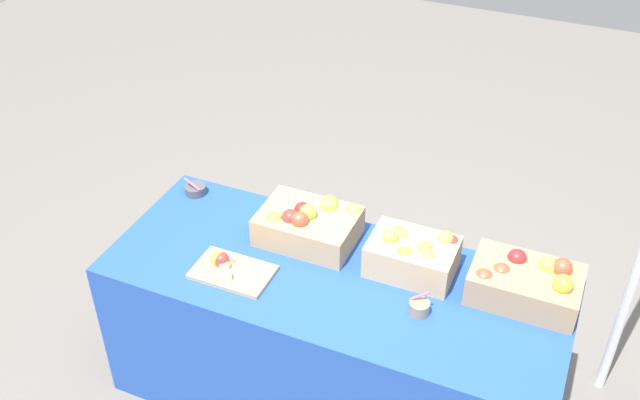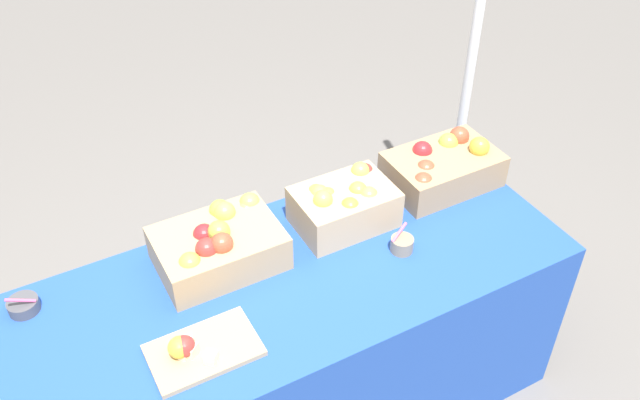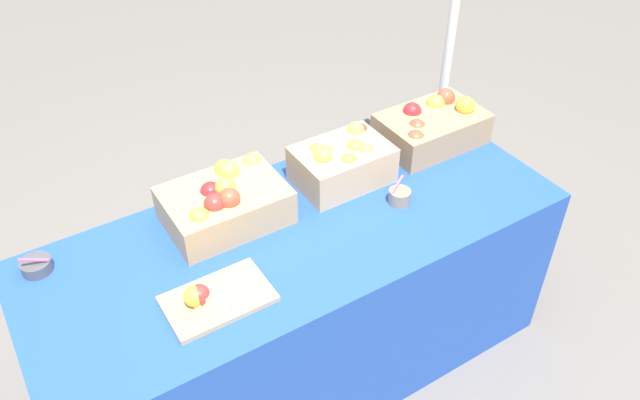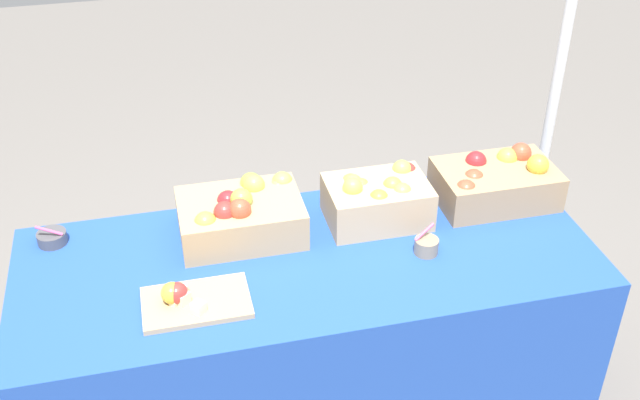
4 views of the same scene
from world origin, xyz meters
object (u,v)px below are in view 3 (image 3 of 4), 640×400
object	(u,v)px
tent_pole	(451,35)
apple_crate_right	(225,202)
cutting_board_front	(211,298)
sample_bowl_mid	(37,266)
sample_bowl_near	(400,196)
apple_crate_left	(431,127)
apple_crate_middle	(342,162)

from	to	relation	value
tent_pole	apple_crate_right	bearing A→B (deg)	-164.31
cutting_board_front	sample_bowl_mid	distance (m)	0.60
apple_crate_right	tent_pole	world-z (taller)	tent_pole
apple_crate_right	cutting_board_front	distance (m)	0.40
apple_crate_right	sample_bowl_near	world-z (taller)	apple_crate_right
apple_crate_left	sample_bowl_mid	size ratio (longest dim) A/B	4.27
apple_crate_middle	sample_bowl_mid	size ratio (longest dim) A/B	3.56
apple_crate_left	cutting_board_front	size ratio (longest dim) A/B	1.29
apple_crate_middle	apple_crate_right	xyz separation A→B (m)	(-0.47, 0.02, -0.01)
cutting_board_front	sample_bowl_mid	bearing A→B (deg)	134.21
apple_crate_right	cutting_board_front	xyz separation A→B (m)	(-0.21, -0.33, -0.05)
apple_crate_middle	cutting_board_front	world-z (taller)	apple_crate_middle
tent_pole	apple_crate_middle	bearing A→B (deg)	-155.16
sample_bowl_mid	tent_pole	world-z (taller)	tent_pole
apple_crate_middle	tent_pole	bearing A→B (deg)	24.84
cutting_board_front	sample_bowl_near	size ratio (longest dim) A/B	3.28
tent_pole	apple_crate_left	bearing A→B (deg)	-137.27
apple_crate_right	cutting_board_front	size ratio (longest dim) A/B	1.27
cutting_board_front	sample_bowl_mid	size ratio (longest dim) A/B	3.30
cutting_board_front	apple_crate_right	bearing A→B (deg)	57.37
apple_crate_right	sample_bowl_near	size ratio (longest dim) A/B	4.17
sample_bowl_near	tent_pole	xyz separation A→B (m)	(0.76, 0.62, 0.20)
sample_bowl_near	apple_crate_middle	bearing A→B (deg)	114.21
sample_bowl_near	tent_pole	size ratio (longest dim) A/B	0.05
apple_crate_right	apple_crate_middle	bearing A→B (deg)	-3.02
apple_crate_right	sample_bowl_mid	size ratio (longest dim) A/B	4.20
apple_crate_middle	sample_bowl_mid	distance (m)	1.11
apple_crate_left	tent_pole	xyz separation A→B (m)	(0.41, 0.38, 0.15)
apple_crate_left	tent_pole	size ratio (longest dim) A/B	0.22
sample_bowl_near	sample_bowl_mid	world-z (taller)	sample_bowl_near
apple_crate_left	apple_crate_right	size ratio (longest dim) A/B	1.02
apple_crate_right	sample_bowl_mid	xyz separation A→B (m)	(-0.63, 0.09, -0.06)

